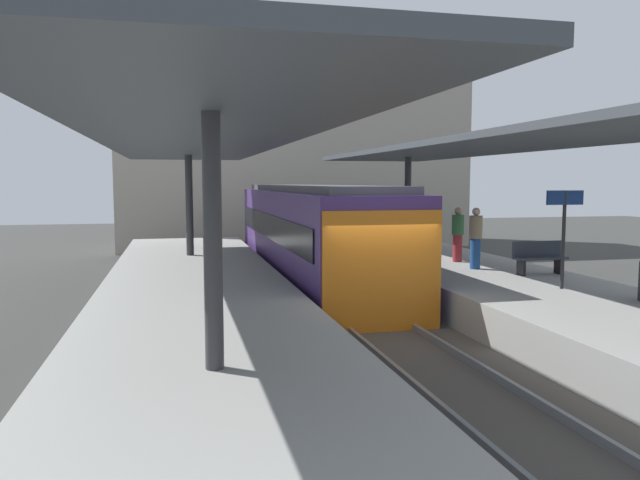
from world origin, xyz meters
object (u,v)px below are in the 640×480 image
platform_sign (564,217)px  platform_bench (539,256)px  passenger_near_bench (476,237)px  commuter_train (311,234)px  passenger_mid_platform (458,234)px

platform_sign → platform_bench: bearing=69.9°
platform_sign → passenger_near_bench: bearing=96.6°
commuter_train → passenger_mid_platform: commuter_train is taller
platform_bench → platform_sign: bearing=-110.1°
platform_bench → platform_sign: (-0.75, -2.07, 1.16)m
commuter_train → passenger_mid_platform: (4.01, -2.32, 0.12)m
commuter_train → platform_sign: (4.19, -7.19, 0.90)m
commuter_train → passenger_mid_platform: size_ratio=8.59×
commuter_train → platform_sign: commuter_train is taller
platform_bench → commuter_train: bearing=134.0°
commuter_train → platform_sign: bearing=-59.8°
passenger_near_bench → platform_sign: bearing=-83.4°
commuter_train → passenger_near_bench: 5.41m
platform_bench → passenger_near_bench: 1.77m
platform_bench → platform_sign: 2.49m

